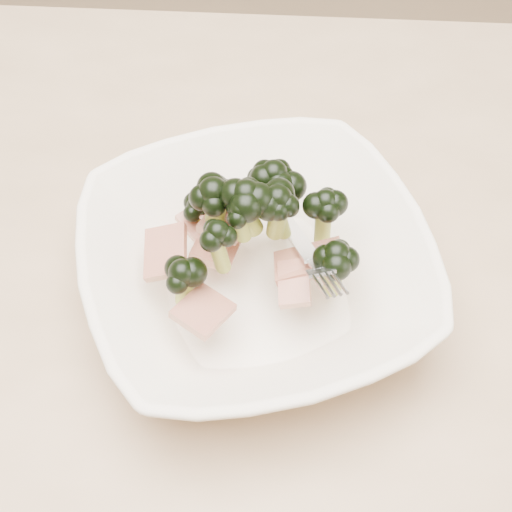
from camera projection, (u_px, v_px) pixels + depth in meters
name	position (u px, v px, depth m)	size (l,w,h in m)	color
dining_table	(133.00, 351.00, 0.68)	(1.20, 0.80, 0.75)	tan
broccoli_dish	(256.00, 262.00, 0.57)	(0.35, 0.35, 0.12)	#F4E4CE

